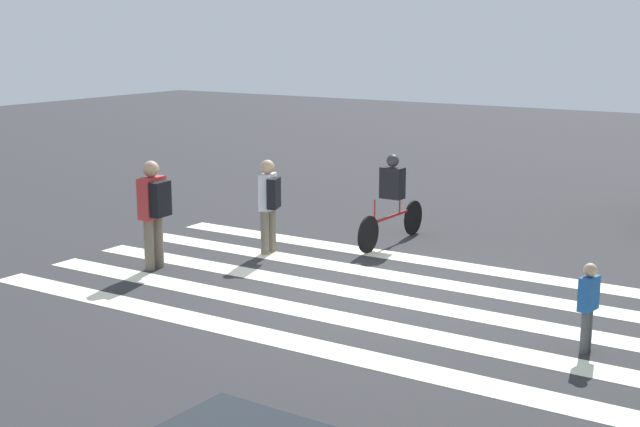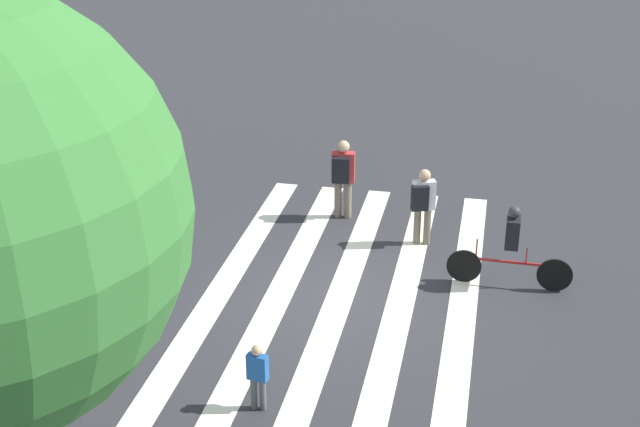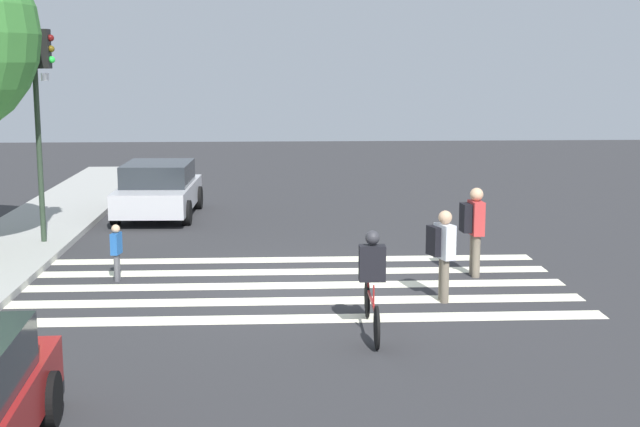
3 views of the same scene
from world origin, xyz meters
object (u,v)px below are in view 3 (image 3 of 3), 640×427
object	(u,v)px
traffic_light	(42,90)
pedestrian_adult_yellow_jacket	(442,248)
cyclist_far_lane	(372,278)
car_parked_dark_suv	(159,189)
pedestrian_adult_tall_backpack	(474,225)
pedestrian_adult_blue_shirt	(116,249)

from	to	relation	value
traffic_light	pedestrian_adult_yellow_jacket	distance (m)	9.67
cyclist_far_lane	car_parked_dark_suv	size ratio (longest dim) A/B	0.55
pedestrian_adult_tall_backpack	pedestrian_adult_blue_shirt	size ratio (longest dim) A/B	1.60
pedestrian_adult_yellow_jacket	pedestrian_adult_tall_backpack	bearing A→B (deg)	132.83
pedestrian_adult_tall_backpack	cyclist_far_lane	bearing A→B (deg)	-38.69
traffic_light	pedestrian_adult_yellow_jacket	bearing A→B (deg)	-121.73
pedestrian_adult_tall_backpack	car_parked_dark_suv	size ratio (longest dim) A/B	0.42
pedestrian_adult_blue_shirt	car_parked_dark_suv	xyz separation A→B (m)	(7.05, 0.10, 0.13)
traffic_light	cyclist_far_lane	xyz separation A→B (m)	(-6.65, -6.53, -2.63)
traffic_light	cyclist_far_lane	size ratio (longest dim) A/B	2.21
traffic_light	pedestrian_adult_tall_backpack	bearing A→B (deg)	-109.44
pedestrian_adult_blue_shirt	pedestrian_adult_yellow_jacket	xyz separation A→B (m)	(-1.75, -5.89, 0.32)
pedestrian_adult_yellow_jacket	cyclist_far_lane	world-z (taller)	pedestrian_adult_yellow_jacket
pedestrian_adult_tall_backpack	pedestrian_adult_blue_shirt	distance (m)	6.84
pedestrian_adult_yellow_jacket	traffic_light	bearing A→B (deg)	-141.04
pedestrian_adult_tall_backpack	cyclist_far_lane	xyz separation A→B (m)	(-3.51, 2.34, -0.15)
pedestrian_adult_blue_shirt	car_parked_dark_suv	bearing A→B (deg)	11.22
cyclist_far_lane	car_parked_dark_suv	world-z (taller)	cyclist_far_lane
pedestrian_adult_yellow_jacket	car_parked_dark_suv	size ratio (longest dim) A/B	0.39
traffic_light	pedestrian_adult_tall_backpack	world-z (taller)	traffic_light
cyclist_far_lane	pedestrian_adult_yellow_jacket	bearing A→B (deg)	-38.02
traffic_light	pedestrian_adult_blue_shirt	world-z (taller)	traffic_light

